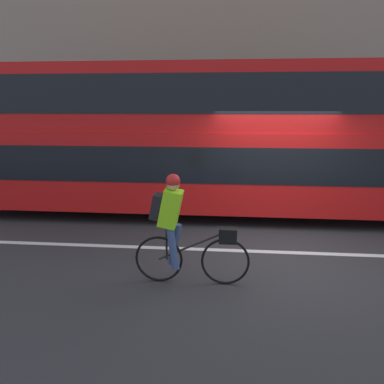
{
  "coord_description": "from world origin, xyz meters",
  "views": [
    {
      "loc": [
        -0.96,
        -6.56,
        2.62
      ],
      "look_at": [
        -1.63,
        0.32,
        1.01
      ],
      "focal_mm": 35.0,
      "sensor_mm": 36.0,
      "label": 1
    }
  ],
  "objects": [
    {
      "name": "road_center_line",
      "position": [
        0.0,
        -0.04,
        0.0
      ],
      "size": [
        50.0,
        0.14,
        0.01
      ],
      "primitive_type": "cube",
      "color": "silver",
      "rests_on": "ground_plane"
    },
    {
      "name": "bus",
      "position": [
        -1.93,
        2.4,
        1.95
      ],
      "size": [
        10.84,
        2.43,
        3.5
      ],
      "color": "black",
      "rests_on": "ground_plane"
    },
    {
      "name": "sidewalk_curb",
      "position": [
        0.0,
        5.22,
        0.06
      ],
      "size": [
        60.0,
        2.36,
        0.12
      ],
      "color": "#A8A399",
      "rests_on": "ground_plane"
    },
    {
      "name": "street_sign_post",
      "position": [
        -3.06,
        5.09,
        1.5
      ],
      "size": [
        0.36,
        0.09,
        2.45
      ],
      "color": "#59595B",
      "rests_on": "sidewalk_curb"
    },
    {
      "name": "ground_plane",
      "position": [
        0.0,
        0.0,
        0.0
      ],
      "size": [
        80.0,
        80.0,
        0.0
      ],
      "primitive_type": "plane",
      "color": "#2D2D30"
    },
    {
      "name": "building_facade",
      "position": [
        0.0,
        6.55,
        3.48
      ],
      "size": [
        60.0,
        0.3,
        6.97
      ],
      "color": "gray",
      "rests_on": "ground_plane"
    },
    {
      "name": "cyclist_on_bike",
      "position": [
        -1.64,
        -1.38,
        0.89
      ],
      "size": [
        1.72,
        0.32,
        1.67
      ],
      "color": "black",
      "rests_on": "ground_plane"
    }
  ]
}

